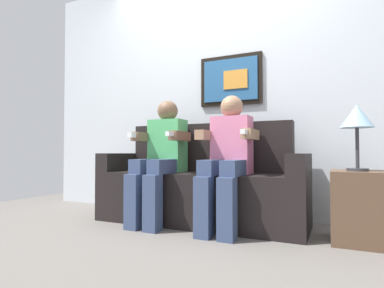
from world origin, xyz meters
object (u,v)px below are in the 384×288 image
(person_on_left, at_px, (161,155))
(table_lamp, at_px, (357,119))
(couch, at_px, (200,188))
(side_table_right, at_px, (362,207))
(person_on_right, at_px, (227,155))

(person_on_left, relative_size, table_lamp, 2.41)
(couch, xyz_separation_m, side_table_right, (1.27, -0.11, -0.06))
(person_on_right, height_order, table_lamp, person_on_right)
(person_on_right, xyz_separation_m, table_lamp, (0.93, 0.02, 0.25))
(couch, distance_m, table_lamp, 1.37)
(person_on_left, xyz_separation_m, person_on_right, (0.62, 0.00, -0.00))
(table_lamp, bearing_deg, person_on_right, -178.52)
(person_on_left, bearing_deg, table_lamp, 0.91)
(couch, bearing_deg, person_on_right, -28.16)
(person_on_right, bearing_deg, table_lamp, 1.48)
(couch, height_order, person_on_right, person_on_right)
(couch, relative_size, person_on_left, 1.66)
(person_on_left, distance_m, table_lamp, 1.58)
(couch, distance_m, person_on_right, 0.46)
(person_on_left, bearing_deg, side_table_right, 2.22)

